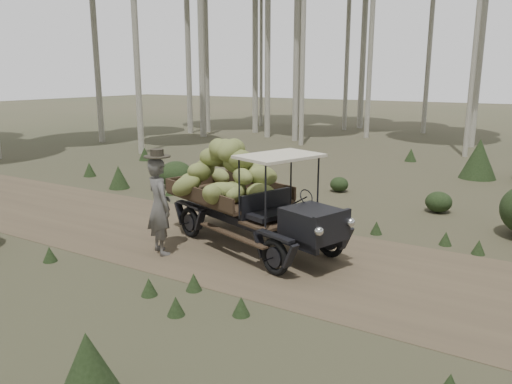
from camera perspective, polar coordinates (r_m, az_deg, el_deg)
ground at (r=10.02m, az=1.92°, el=-7.15°), size 120.00×120.00×0.00m
dirt_track at (r=10.01m, az=1.92°, el=-7.12°), size 70.00×4.00×0.01m
banana_truck at (r=10.46m, az=-1.96°, el=1.13°), size 4.60×2.81×2.26m
farmer at (r=9.98m, az=-10.99°, el=-1.47°), size 0.84×0.73×2.10m
undergrowth at (r=9.53m, az=15.27°, el=-5.27°), size 21.25×24.09×1.36m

